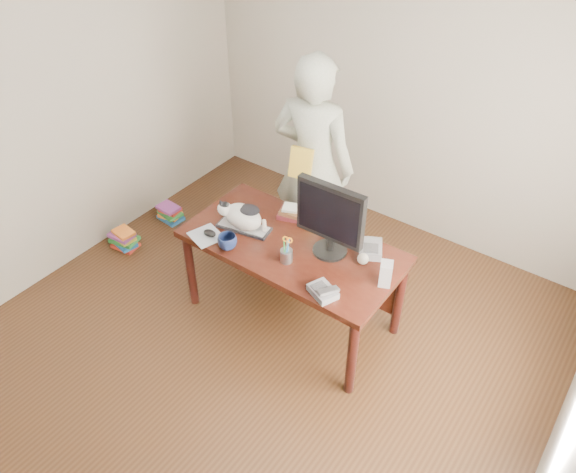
{
  "coord_description": "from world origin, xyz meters",
  "views": [
    {
      "loc": [
        1.81,
        -1.94,
        3.32
      ],
      "look_at": [
        0.0,
        0.55,
        0.85
      ],
      "focal_mm": 35.0,
      "sensor_mm": 36.0,
      "label": 1
    }
  ],
  "objects_px": {
    "monitor": "(330,217)",
    "book_pile_b": "(170,213)",
    "book_pile_a": "(124,239)",
    "mouse": "(210,233)",
    "book_stack": "(294,213)",
    "speaker": "(386,274)",
    "baseball": "(363,259)",
    "calculator": "(371,249)",
    "keyboard": "(244,227)",
    "person": "(313,166)",
    "phone": "(323,291)",
    "pen_cup": "(286,254)",
    "coffee_mug": "(227,242)",
    "desk": "(298,254)",
    "cat": "(242,215)"
  },
  "relations": [
    {
      "from": "speaker",
      "to": "pen_cup",
      "type": "bearing_deg",
      "value": 173.37
    },
    {
      "from": "person",
      "to": "coffee_mug",
      "type": "bearing_deg",
      "value": 77.11
    },
    {
      "from": "book_pile_b",
      "to": "keyboard",
      "type": "bearing_deg",
      "value": -17.36
    },
    {
      "from": "keyboard",
      "to": "coffee_mug",
      "type": "relative_size",
      "value": 3.09
    },
    {
      "from": "keyboard",
      "to": "person",
      "type": "bearing_deg",
      "value": 72.42
    },
    {
      "from": "mouse",
      "to": "person",
      "type": "relative_size",
      "value": 0.06
    },
    {
      "from": "book_stack",
      "to": "person",
      "type": "xyz_separation_m",
      "value": [
        -0.13,
        0.44,
        0.15
      ]
    },
    {
      "from": "monitor",
      "to": "book_pile_b",
      "type": "bearing_deg",
      "value": 170.85
    },
    {
      "from": "mouse",
      "to": "book_pile_a",
      "type": "height_order",
      "value": "mouse"
    },
    {
      "from": "cat",
      "to": "calculator",
      "type": "bearing_deg",
      "value": 8.48
    },
    {
      "from": "phone",
      "to": "speaker",
      "type": "relative_size",
      "value": 1.27
    },
    {
      "from": "phone",
      "to": "book_pile_a",
      "type": "xyz_separation_m",
      "value": [
        -2.22,
        0.1,
        -0.69
      ]
    },
    {
      "from": "calculator",
      "to": "book_pile_b",
      "type": "relative_size",
      "value": 0.99
    },
    {
      "from": "speaker",
      "to": "book_stack",
      "type": "xyz_separation_m",
      "value": [
        -0.92,
        0.25,
        -0.05
      ]
    },
    {
      "from": "desk",
      "to": "book_pile_b",
      "type": "bearing_deg",
      "value": 171.03
    },
    {
      "from": "pen_cup",
      "to": "speaker",
      "type": "height_order",
      "value": "pen_cup"
    },
    {
      "from": "phone",
      "to": "book_pile_b",
      "type": "relative_size",
      "value": 0.88
    },
    {
      "from": "mouse",
      "to": "coffee_mug",
      "type": "bearing_deg",
      "value": 9.38
    },
    {
      "from": "pen_cup",
      "to": "baseball",
      "type": "bearing_deg",
      "value": 33.67
    },
    {
      "from": "baseball",
      "to": "calculator",
      "type": "distance_m",
      "value": 0.14
    },
    {
      "from": "pen_cup",
      "to": "phone",
      "type": "bearing_deg",
      "value": -17.92
    },
    {
      "from": "book_pile_b",
      "to": "cat",
      "type": "bearing_deg",
      "value": -17.68
    },
    {
      "from": "coffee_mug",
      "to": "person",
      "type": "relative_size",
      "value": 0.07
    },
    {
      "from": "speaker",
      "to": "book_stack",
      "type": "distance_m",
      "value": 0.96
    },
    {
      "from": "cat",
      "to": "book_pile_a",
      "type": "xyz_separation_m",
      "value": [
        -1.34,
        -0.13,
        -0.78
      ]
    },
    {
      "from": "book_stack",
      "to": "book_pile_b",
      "type": "height_order",
      "value": "book_stack"
    },
    {
      "from": "coffee_mug",
      "to": "book_stack",
      "type": "height_order",
      "value": "coffee_mug"
    },
    {
      "from": "phone",
      "to": "baseball",
      "type": "bearing_deg",
      "value": 105.34
    },
    {
      "from": "baseball",
      "to": "book_pile_b",
      "type": "height_order",
      "value": "baseball"
    },
    {
      "from": "mouse",
      "to": "keyboard",
      "type": "bearing_deg",
      "value": 73.55
    },
    {
      "from": "calculator",
      "to": "person",
      "type": "xyz_separation_m",
      "value": [
        -0.81,
        0.46,
        0.16
      ]
    },
    {
      "from": "phone",
      "to": "calculator",
      "type": "xyz_separation_m",
      "value": [
        0.04,
        0.56,
        0.0
      ]
    },
    {
      "from": "book_pile_a",
      "to": "mouse",
      "type": "bearing_deg",
      "value": -3.74
    },
    {
      "from": "baseball",
      "to": "book_stack",
      "type": "distance_m",
      "value": 0.72
    },
    {
      "from": "book_stack",
      "to": "speaker",
      "type": "bearing_deg",
      "value": -31.81
    },
    {
      "from": "coffee_mug",
      "to": "baseball",
      "type": "distance_m",
      "value": 0.96
    },
    {
      "from": "cat",
      "to": "baseball",
      "type": "distance_m",
      "value": 0.95
    },
    {
      "from": "monitor",
      "to": "mouse",
      "type": "distance_m",
      "value": 0.93
    },
    {
      "from": "pen_cup",
      "to": "baseball",
      "type": "height_order",
      "value": "pen_cup"
    },
    {
      "from": "pen_cup",
      "to": "keyboard",
      "type": "bearing_deg",
      "value": 166.68
    },
    {
      "from": "monitor",
      "to": "speaker",
      "type": "relative_size",
      "value": 3.17
    },
    {
      "from": "keyboard",
      "to": "person",
      "type": "distance_m",
      "value": 0.8
    },
    {
      "from": "keyboard",
      "to": "person",
      "type": "height_order",
      "value": "person"
    },
    {
      "from": "phone",
      "to": "book_stack",
      "type": "xyz_separation_m",
      "value": [
        -0.65,
        0.58,
        0.01
      ]
    },
    {
      "from": "desk",
      "to": "book_stack",
      "type": "bearing_deg",
      "value": 132.74
    },
    {
      "from": "speaker",
      "to": "calculator",
      "type": "xyz_separation_m",
      "value": [
        -0.24,
        0.23,
        -0.06
      ]
    },
    {
      "from": "cat",
      "to": "mouse",
      "type": "bearing_deg",
      "value": -133.53
    },
    {
      "from": "desk",
      "to": "cat",
      "type": "height_order",
      "value": "cat"
    },
    {
      "from": "keyboard",
      "to": "baseball",
      "type": "height_order",
      "value": "baseball"
    },
    {
      "from": "cat",
      "to": "book_pile_b",
      "type": "height_order",
      "value": "cat"
    }
  ]
}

